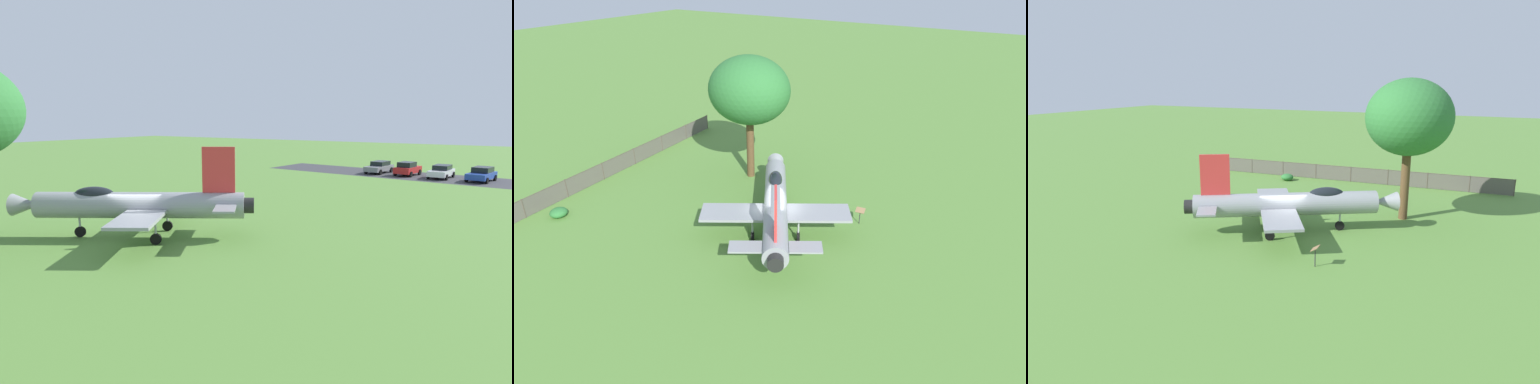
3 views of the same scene
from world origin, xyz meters
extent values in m
plane|color=#568438|center=(0.00, 0.00, 0.00)|extent=(200.00, 200.00, 0.00)
cube|color=#38383D|center=(35.03, -8.25, 0.00)|extent=(12.11, 39.16, 0.00)
cylinder|color=gray|center=(0.00, 0.00, 1.84)|extent=(7.26, 10.60, 1.45)
cone|color=gray|center=(-3.32, 5.43, 1.84)|extent=(1.89, 2.01, 1.24)
cylinder|color=black|center=(3.14, -5.13, 1.84)|extent=(1.06, 0.97, 0.87)
ellipsoid|color=black|center=(-1.32, 2.16, 2.46)|extent=(1.92, 2.35, 0.84)
cube|color=red|center=(2.29, -3.74, 3.82)|extent=(1.06, 1.61, 2.51)
cube|color=gray|center=(-1.99, -1.90, 1.65)|extent=(4.48, 3.89, 0.16)
cube|color=gray|center=(2.60, 0.91, 1.65)|extent=(4.48, 3.89, 0.16)
cube|color=gray|center=(1.14, -4.98, 1.98)|extent=(2.11, 1.88, 0.10)
cube|color=gray|center=(3.92, -3.28, 1.98)|extent=(2.11, 1.88, 0.10)
cylinder|color=#A5A8AD|center=(-1.81, 2.95, 1.00)|extent=(0.12, 0.12, 1.39)
cylinder|color=black|center=(-1.81, 2.95, 0.30)|extent=(0.47, 0.61, 0.60)
cylinder|color=#A5A8AD|center=(-0.62, -1.73, 1.00)|extent=(0.12, 0.12, 1.39)
cylinder|color=black|center=(-0.62, -1.73, 0.30)|extent=(0.47, 0.61, 0.60)
cylinder|color=#A5A8AD|center=(1.82, -0.24, 1.00)|extent=(0.12, 0.12, 1.39)
cylinder|color=black|center=(1.82, -0.24, 0.30)|extent=(0.47, 0.61, 0.60)
cylinder|color=#333333|center=(4.29, 3.72, 0.45)|extent=(0.06, 0.06, 0.90)
cube|color=olive|center=(4.29, 3.72, 1.02)|extent=(0.64, 0.46, 0.25)
cube|color=#23429E|center=(34.43, -13.82, 0.62)|extent=(4.77, 2.73, 0.61)
cube|color=black|center=(34.78, -13.89, 1.22)|extent=(2.59, 2.03, 0.58)
cylinder|color=black|center=(32.79, -14.51, 0.32)|extent=(0.67, 0.33, 0.64)
cylinder|color=black|center=(33.15, -12.60, 0.32)|extent=(0.67, 0.33, 0.64)
cylinder|color=black|center=(35.71, -15.05, 0.32)|extent=(0.67, 0.33, 0.64)
cylinder|color=black|center=(36.06, -13.13, 0.32)|extent=(0.67, 0.33, 0.64)
cube|color=silver|center=(34.86, -9.81, 0.62)|extent=(4.68, 2.23, 0.60)
cube|color=black|center=(35.22, -9.83, 1.18)|extent=(2.48, 1.76, 0.52)
cylinder|color=black|center=(33.29, -10.62, 0.32)|extent=(0.66, 0.27, 0.64)
cylinder|color=black|center=(33.44, -8.75, 0.32)|extent=(0.66, 0.27, 0.64)
cylinder|color=black|center=(36.28, -10.86, 0.32)|extent=(0.66, 0.27, 0.64)
cylinder|color=black|center=(36.43, -8.99, 0.32)|extent=(0.66, 0.27, 0.64)
cube|color=red|center=(35.26, -6.10, 0.66)|extent=(4.24, 2.40, 0.69)
cube|color=black|center=(34.95, -6.05, 1.30)|extent=(2.29, 1.82, 0.58)
cylinder|color=black|center=(36.71, -5.40, 0.32)|extent=(0.67, 0.31, 0.64)
cylinder|color=black|center=(36.44, -7.20, 0.32)|extent=(0.67, 0.31, 0.64)
cylinder|color=black|center=(34.09, -5.00, 0.32)|extent=(0.67, 0.31, 0.64)
cylinder|color=black|center=(33.82, -6.80, 0.32)|extent=(0.67, 0.31, 0.64)
cube|color=slate|center=(35.64, -2.63, 0.61)|extent=(4.87, 2.43, 0.58)
cube|color=black|center=(36.01, -2.68, 1.16)|extent=(2.61, 1.84, 0.52)
cylinder|color=black|center=(33.99, -3.32, 0.32)|extent=(0.66, 0.31, 0.64)
cylinder|color=black|center=(34.24, -1.53, 0.32)|extent=(0.66, 0.31, 0.64)
cylinder|color=black|center=(37.04, -3.74, 0.32)|extent=(0.66, 0.31, 0.64)
cylinder|color=black|center=(37.29, -1.95, 0.32)|extent=(0.66, 0.31, 0.64)
camera|label=1|loc=(-16.63, -18.14, 6.64)|focal=30.64mm
camera|label=2|loc=(13.18, -21.64, 15.93)|focal=32.13mm
camera|label=3|loc=(24.87, 11.92, 9.62)|focal=31.96mm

